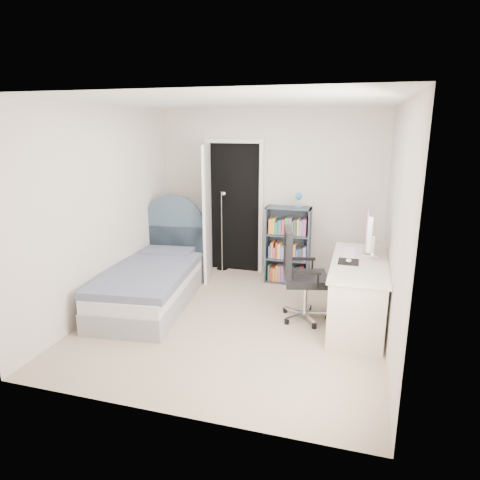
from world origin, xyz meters
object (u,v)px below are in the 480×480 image
(bed, at_px, (153,280))
(office_chair, at_px, (299,270))
(desk, at_px, (358,289))
(floor_lamp, at_px, (223,239))
(bookcase, at_px, (288,248))
(nightstand, at_px, (170,250))

(bed, relative_size, office_chair, 1.95)
(bed, bearing_deg, desk, 1.86)
(floor_lamp, xyz_separation_m, bookcase, (1.09, -0.25, 0.01))
(bookcase, relative_size, office_chair, 1.21)
(bed, xyz_separation_m, desk, (2.60, 0.08, 0.13))
(bookcase, distance_m, office_chair, 1.23)
(floor_lamp, bearing_deg, bed, -108.92)
(bed, distance_m, office_chair, 1.94)
(floor_lamp, height_order, bookcase, bookcase)
(bookcase, height_order, office_chair, bookcase)
(bookcase, bearing_deg, office_chair, -74.37)
(nightstand, bearing_deg, bookcase, 3.03)
(bed, relative_size, floor_lamp, 1.69)
(floor_lamp, bearing_deg, office_chair, -45.30)
(floor_lamp, relative_size, bookcase, 0.95)
(bookcase, bearing_deg, bed, -143.27)
(bed, bearing_deg, floor_lamp, 71.08)
(office_chair, bearing_deg, nightstand, 153.55)
(bed, bearing_deg, bookcase, 36.73)
(floor_lamp, distance_m, desk, 2.50)
(bookcase, xyz_separation_m, desk, (1.02, -1.09, -0.11))
(desk, bearing_deg, bookcase, 132.92)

